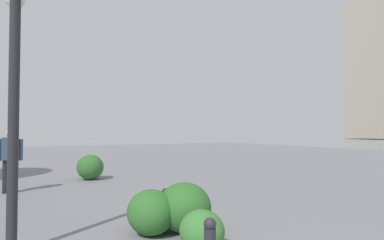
# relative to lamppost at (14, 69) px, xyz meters

# --- Properties ---
(lamppost) EXTENTS (0.98, 0.28, 3.75)m
(lamppost) POSITION_rel_lamppost_xyz_m (0.00, 0.00, 0.00)
(lamppost) COLOR #232328
(lamppost) RESTS_ON ground
(pedestrian) EXTENTS (0.27, 0.62, 1.71)m
(pedestrian) POSITION_rel_lamppost_xyz_m (4.99, -0.01, -1.53)
(pedestrian) COLOR black
(pedestrian) RESTS_ON ground
(bollard_mid) EXTENTS (0.13, 0.13, 0.68)m
(bollard_mid) POSITION_rel_lamppost_xyz_m (0.05, -2.31, -2.16)
(bollard_mid) COLOR #232328
(bollard_mid) RESTS_ON ground
(shrub_low) EXTENTS (0.68, 0.61, 0.58)m
(shrub_low) POSITION_rel_lamppost_xyz_m (-1.19, -2.29, -2.23)
(shrub_low) COLOR #387533
(shrub_low) RESTS_ON ground
(shrub_round) EXTENTS (0.85, 0.76, 0.72)m
(shrub_round) POSITION_rel_lamppost_xyz_m (-0.15, -1.96, -2.16)
(shrub_round) COLOR #2D6628
(shrub_round) RESTS_ON ground
(shrub_wide) EXTENTS (0.95, 0.86, 0.81)m
(shrub_wide) POSITION_rel_lamppost_xyz_m (-0.29, -2.49, -2.11)
(shrub_wide) COLOR #2D6628
(shrub_wide) RESTS_ON ground
(shrub_tall) EXTENTS (0.99, 0.89, 0.84)m
(shrub_tall) POSITION_rel_lamppost_xyz_m (6.41, -2.43, -2.10)
(shrub_tall) COLOR #2D6628
(shrub_tall) RESTS_ON ground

